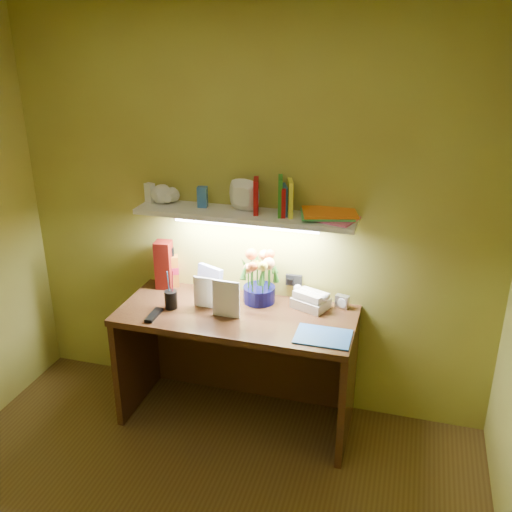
{
  "coord_description": "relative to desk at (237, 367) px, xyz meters",
  "views": [
    {
      "loc": [
        0.93,
        -1.63,
        2.32
      ],
      "look_at": [
        0.08,
        1.35,
        1.06
      ],
      "focal_mm": 40.0,
      "sensor_mm": 36.0,
      "label": 1
    }
  ],
  "objects": [
    {
      "name": "pen_cup",
      "position": [
        -0.39,
        -0.05,
        0.47
      ],
      "size": [
        0.08,
        0.08,
        0.19
      ],
      "primitive_type": "cylinder",
      "rotation": [
        0.0,
        0.0,
        0.08
      ],
      "color": "black",
      "rests_on": "desk"
    },
    {
      "name": "desk_book_b",
      "position": [
        -0.13,
        -0.06,
        0.49
      ],
      "size": [
        0.17,
        0.03,
        0.23
      ],
      "primitive_type": "imported",
      "rotation": [
        0.0,
        0.0,
        -0.05
      ],
      "color": "white",
      "rests_on": "desk"
    },
    {
      "name": "whisky_box",
      "position": [
        -0.55,
        0.21,
        0.53
      ],
      "size": [
        0.11,
        0.11,
        0.31
      ],
      "primitive_type": "cube",
      "rotation": [
        0.0,
        0.0,
        0.13
      ],
      "color": "#5C0F09",
      "rests_on": "desk"
    },
    {
      "name": "flower_bouquet",
      "position": [
        0.09,
        0.18,
        0.55
      ],
      "size": [
        0.26,
        0.26,
        0.34
      ],
      "primitive_type": null,
      "rotation": [
        0.0,
        0.0,
        0.22
      ],
      "color": "#07083A",
      "rests_on": "desk"
    },
    {
      "name": "art_card",
      "position": [
        -0.24,
        0.2,
        0.47
      ],
      "size": [
        0.18,
        0.11,
        0.18
      ],
      "primitive_type": null,
      "rotation": [
        0.0,
        0.0,
        -0.42
      ],
      "color": "white",
      "rests_on": "desk"
    },
    {
      "name": "wall_shelf",
      "position": [
        0.01,
        0.18,
        0.96
      ],
      "size": [
        1.31,
        0.31,
        0.25
      ],
      "color": "white",
      "rests_on": "ground"
    },
    {
      "name": "telephone",
      "position": [
        0.41,
        0.19,
        0.44
      ],
      "size": [
        0.24,
        0.22,
        0.12
      ],
      "primitive_type": null,
      "rotation": [
        0.0,
        0.0,
        -0.39
      ],
      "color": "white",
      "rests_on": "desk"
    },
    {
      "name": "desk_clock",
      "position": [
        0.59,
        0.24,
        0.41
      ],
      "size": [
        0.09,
        0.06,
        0.08
      ],
      "primitive_type": "cube",
      "rotation": [
        0.0,
        0.0,
        -0.24
      ],
      "color": "silver",
      "rests_on": "desk"
    },
    {
      "name": "desk",
      "position": [
        0.0,
        0.0,
        0.0
      ],
      "size": [
        1.4,
        0.6,
        0.75
      ],
      "primitive_type": "cube",
      "color": "#36180E",
      "rests_on": "ground"
    },
    {
      "name": "blue_folder",
      "position": [
        0.54,
        -0.14,
        0.38
      ],
      "size": [
        0.3,
        0.22,
        0.01
      ],
      "primitive_type": "cube",
      "rotation": [
        0.0,
        0.0,
        0.0
      ],
      "color": "#3069BC",
      "rests_on": "desk"
    },
    {
      "name": "tv_remote",
      "position": [
        -0.45,
        -0.17,
        0.38
      ],
      "size": [
        0.05,
        0.17,
        0.02
      ],
      "primitive_type": "cube",
      "rotation": [
        0.0,
        0.0,
        0.03
      ],
      "color": "black",
      "rests_on": "desk"
    },
    {
      "name": "whisky_bottle",
      "position": [
        -0.51,
        0.25,
        0.51
      ],
      "size": [
        0.09,
        0.09,
        0.26
      ],
      "primitive_type": null,
      "rotation": [
        0.0,
        0.0,
        0.43
      ],
      "color": "#C76B1B",
      "rests_on": "desk"
    },
    {
      "name": "desk_book_a",
      "position": [
        -0.27,
        0.02,
        0.47
      ],
      "size": [
        0.15,
        0.03,
        0.2
      ],
      "primitive_type": "imported",
      "rotation": [
        0.0,
        0.0,
        -0.09
      ],
      "color": "white",
      "rests_on": "desk"
    }
  ]
}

